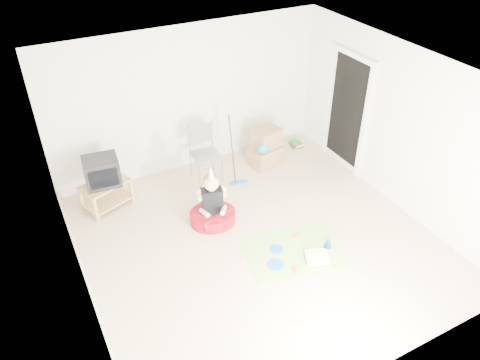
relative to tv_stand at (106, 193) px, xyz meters
name	(u,v)px	position (x,y,z in m)	size (l,w,h in m)	color
ground	(258,240)	(1.78, -1.88, -0.28)	(5.00, 5.00, 0.00)	beige
doorway_recess	(348,113)	(4.26, -0.68, 0.75)	(0.02, 0.90, 2.05)	black
tv_stand	(106,193)	(0.00, 0.00, 0.00)	(0.86, 0.70, 0.47)	#AC834D
crt_tv	(102,171)	(0.00, 0.00, 0.42)	(0.54, 0.44, 0.46)	black
folding_chair	(206,155)	(1.78, -0.02, 0.23)	(0.48, 0.46, 1.04)	gray
cardboard_boxes	(265,148)	(2.96, -0.07, 0.06)	(0.64, 0.54, 0.71)	#9F714D
floor_mop	(239,171)	(2.22, -0.42, -0.02)	(0.31, 0.40, 1.21)	blue
book_pile	(296,144)	(3.83, 0.21, -0.22)	(0.25, 0.30, 0.12)	#2A7F34
seated_woman	(212,211)	(1.36, -1.17, -0.05)	(0.88, 0.88, 1.04)	maroon
party_mat	(293,252)	(2.12, -2.34, -0.27)	(1.40, 1.01, 0.01)	#F03281
birthday_cake	(317,258)	(2.33, -2.64, -0.23)	(0.40, 0.37, 0.15)	white
blue_plate_near	(276,249)	(1.92, -2.18, -0.27)	(0.20, 0.20, 0.01)	blue
blue_plate_far	(276,264)	(1.75, -2.45, -0.26)	(0.24, 0.24, 0.01)	blue
orange_cup_near	(297,236)	(2.33, -2.12, -0.23)	(0.07, 0.07, 0.08)	orange
orange_cup_far	(297,270)	(1.94, -2.71, -0.23)	(0.08, 0.08, 0.09)	orange
blue_party_hat	(328,242)	(2.62, -2.49, -0.18)	(0.12, 0.12, 0.18)	#163A9D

